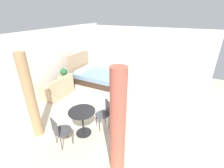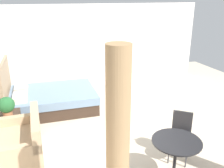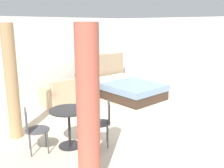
{
  "view_description": "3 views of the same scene",
  "coord_description": "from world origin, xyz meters",
  "px_view_note": "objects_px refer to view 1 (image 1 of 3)",
  "views": [
    {
      "loc": [
        -4.79,
        -1.99,
        3.2
      ],
      "look_at": [
        -0.27,
        0.1,
        0.88
      ],
      "focal_mm": 25.16,
      "sensor_mm": 36.0,
      "label": 1
    },
    {
      "loc": [
        -4.62,
        2.16,
        2.79
      ],
      "look_at": [
        0.25,
        0.48,
        0.93
      ],
      "focal_mm": 39.89,
      "sensor_mm": 36.0,
      "label": 2
    },
    {
      "loc": [
        -4.56,
        -3.6,
        2.34
      ],
      "look_at": [
        -0.32,
        0.69,
        0.91
      ],
      "focal_mm": 40.58,
      "sensor_mm": 36.0,
      "label": 3
    }
  ],
  "objects_px": {
    "nightstand": "(67,81)",
    "potted_plant": "(64,72)",
    "couch": "(58,89)",
    "bed": "(96,76)",
    "cafe_chair_near_couch": "(59,130)",
    "cafe_chair_near_window": "(105,112)",
    "balcony_table": "(82,118)"
  },
  "relations": [
    {
      "from": "bed",
      "to": "cafe_chair_near_couch",
      "type": "distance_m",
      "value": 4.18
    },
    {
      "from": "bed",
      "to": "couch",
      "type": "bearing_deg",
      "value": 160.54
    },
    {
      "from": "potted_plant",
      "to": "balcony_table",
      "type": "relative_size",
      "value": 0.53
    },
    {
      "from": "potted_plant",
      "to": "cafe_chair_near_couch",
      "type": "bearing_deg",
      "value": -141.75
    },
    {
      "from": "bed",
      "to": "cafe_chair_near_window",
      "type": "height_order",
      "value": "bed"
    },
    {
      "from": "potted_plant",
      "to": "cafe_chair_near_couch",
      "type": "xyz_separation_m",
      "value": [
        -2.76,
        -2.18,
        -0.24
      ]
    },
    {
      "from": "nightstand",
      "to": "cafe_chair_near_couch",
      "type": "distance_m",
      "value": 3.59
    },
    {
      "from": "cafe_chair_near_window",
      "to": "cafe_chair_near_couch",
      "type": "bearing_deg",
      "value": 148.4
    },
    {
      "from": "couch",
      "to": "nightstand",
      "type": "height_order",
      "value": "couch"
    },
    {
      "from": "couch",
      "to": "cafe_chair_near_window",
      "type": "xyz_separation_m",
      "value": [
        -0.92,
        -2.66,
        0.25
      ]
    },
    {
      "from": "potted_plant",
      "to": "cafe_chair_near_window",
      "type": "relative_size",
      "value": 0.45
    },
    {
      "from": "bed",
      "to": "potted_plant",
      "type": "distance_m",
      "value": 1.58
    },
    {
      "from": "bed",
      "to": "cafe_chair_near_couch",
      "type": "relative_size",
      "value": 2.61
    },
    {
      "from": "bed",
      "to": "couch",
      "type": "relative_size",
      "value": 1.79
    },
    {
      "from": "nightstand",
      "to": "cafe_chair_near_window",
      "type": "distance_m",
      "value": 3.34
    },
    {
      "from": "couch",
      "to": "cafe_chair_near_couch",
      "type": "xyz_separation_m",
      "value": [
        -2.05,
        -1.96,
        0.22
      ]
    },
    {
      "from": "bed",
      "to": "cafe_chair_near_couch",
      "type": "height_order",
      "value": "bed"
    },
    {
      "from": "potted_plant",
      "to": "cafe_chair_near_window",
      "type": "xyz_separation_m",
      "value": [
        -1.63,
        -2.88,
        -0.22
      ]
    },
    {
      "from": "nightstand",
      "to": "potted_plant",
      "type": "distance_m",
      "value": 0.5
    },
    {
      "from": "potted_plant",
      "to": "cafe_chair_near_window",
      "type": "distance_m",
      "value": 3.31
    },
    {
      "from": "balcony_table",
      "to": "bed",
      "type": "bearing_deg",
      "value": 24.79
    },
    {
      "from": "nightstand",
      "to": "cafe_chair_near_couch",
      "type": "height_order",
      "value": "cafe_chair_near_couch"
    },
    {
      "from": "bed",
      "to": "balcony_table",
      "type": "relative_size",
      "value": 2.94
    },
    {
      "from": "couch",
      "to": "nightstand",
      "type": "distance_m",
      "value": 0.83
    },
    {
      "from": "couch",
      "to": "potted_plant",
      "type": "xyz_separation_m",
      "value": [
        0.71,
        0.22,
        0.47
      ]
    },
    {
      "from": "potted_plant",
      "to": "balcony_table",
      "type": "xyz_separation_m",
      "value": [
        -2.14,
        -2.44,
        -0.22
      ]
    },
    {
      "from": "potted_plant",
      "to": "cafe_chair_near_couch",
      "type": "distance_m",
      "value": 3.53
    },
    {
      "from": "bed",
      "to": "balcony_table",
      "type": "height_order",
      "value": "bed"
    },
    {
      "from": "balcony_table",
      "to": "cafe_chair_near_window",
      "type": "xyz_separation_m",
      "value": [
        0.51,
        -0.44,
        0.01
      ]
    },
    {
      "from": "bed",
      "to": "cafe_chair_near_window",
      "type": "distance_m",
      "value": 3.47
    },
    {
      "from": "bed",
      "to": "couch",
      "type": "height_order",
      "value": "bed"
    },
    {
      "from": "bed",
      "to": "cafe_chair_near_window",
      "type": "bearing_deg",
      "value": -145.02
    }
  ]
}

